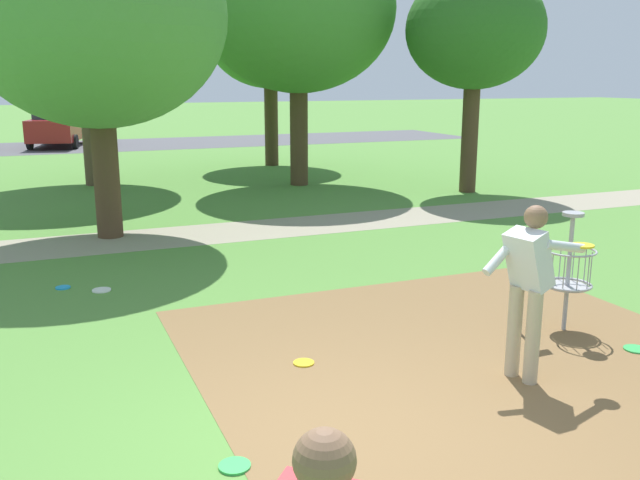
{
  "coord_description": "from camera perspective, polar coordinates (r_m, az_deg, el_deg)",
  "views": [
    {
      "loc": [
        -2.03,
        -4.49,
        2.85
      ],
      "look_at": [
        0.98,
        2.77,
        1.0
      ],
      "focal_mm": 38.65,
      "sensor_mm": 36.0,
      "label": 1
    }
  ],
  "objects": [
    {
      "name": "ground_plane",
      "position": [
        5.69,
        1.63,
        -16.79
      ],
      "size": [
        160.0,
        160.0,
        0.0
      ],
      "primitive_type": "plane",
      "color": "#518438"
    },
    {
      "name": "dirt_tee_pad",
      "position": [
        7.57,
        11.43,
        -9.13
      ],
      "size": [
        5.53,
        5.13,
        0.01
      ],
      "primitive_type": "cube",
      "color": "brown",
      "rests_on": "ground"
    },
    {
      "name": "disc_golf_basket",
      "position": [
        8.3,
        19.55,
        -2.16
      ],
      "size": [
        0.98,
        0.58,
        1.39
      ],
      "color": "#9E9EA3",
      "rests_on": "ground"
    },
    {
      "name": "player_foreground_watching",
      "position": [
        6.78,
        16.89,
        -3.3
      ],
      "size": [
        1.16,
        0.43,
        1.71
      ],
      "color": "tan",
      "rests_on": "ground"
    },
    {
      "name": "frisbee_near_basket",
      "position": [
        8.23,
        24.67,
        -8.22
      ],
      "size": [
        0.25,
        0.25,
        0.02
      ],
      "primitive_type": "cylinder",
      "color": "green",
      "rests_on": "ground"
    },
    {
      "name": "frisbee_by_tee",
      "position": [
        9.96,
        -17.64,
        -3.97
      ],
      "size": [
        0.25,
        0.25,
        0.02
      ],
      "primitive_type": "cylinder",
      "color": "white",
      "rests_on": "ground"
    },
    {
      "name": "frisbee_mid_grass",
      "position": [
        5.48,
        -7.08,
        -18.07
      ],
      "size": [
        0.25,
        0.25,
        0.02
      ],
      "primitive_type": "cylinder",
      "color": "green",
      "rests_on": "ground"
    },
    {
      "name": "frisbee_far_right",
      "position": [
        7.16,
        -1.36,
        -10.14
      ],
      "size": [
        0.22,
        0.22,
        0.02
      ],
      "primitive_type": "cylinder",
      "color": "gold",
      "rests_on": "ground"
    },
    {
      "name": "frisbee_scattered_a",
      "position": [
        10.26,
        -20.52,
        -3.7
      ],
      "size": [
        0.2,
        0.2,
        0.02
      ],
      "primitive_type": "cylinder",
      "color": "#1E93DB",
      "rests_on": "ground"
    },
    {
      "name": "tree_near_left",
      "position": [
        18.88,
        -1.83,
        18.57
      ],
      "size": [
        5.11,
        5.11,
        6.8
      ],
      "color": "#4C3823",
      "rests_on": "ground"
    },
    {
      "name": "tree_near_right",
      "position": [
        18.03,
        12.71,
        16.53
      ],
      "size": [
        3.4,
        3.4,
        5.46
      ],
      "color": "#4C3823",
      "rests_on": "ground"
    },
    {
      "name": "tree_mid_left",
      "position": [
        13.03,
        -18.13,
        17.2
      ],
      "size": [
        4.54,
        4.54,
        5.84
      ],
      "color": "#4C3823",
      "rests_on": "ground"
    },
    {
      "name": "tree_far_left",
      "position": [
        23.26,
        -4.17,
        16.71
      ],
      "size": [
        4.18,
        4.18,
        6.08
      ],
      "color": "#4C3823",
      "rests_on": "ground"
    },
    {
      "name": "parking_lot_strip",
      "position": [
        31.65,
        -18.92,
        7.37
      ],
      "size": [
        36.0,
        6.0,
        0.01
      ],
      "primitive_type": "cube",
      "color": "#4C4C51",
      "rests_on": "ground"
    },
    {
      "name": "parked_car_center_left",
      "position": [
        31.88,
        -20.85,
        8.91
      ],
      "size": [
        2.78,
        4.51,
        1.84
      ],
      "color": "maroon",
      "rests_on": "ground"
    },
    {
      "name": "gravel_path",
      "position": [
        12.96,
        -12.95,
        0.2
      ],
      "size": [
        40.0,
        1.74,
        0.0
      ],
      "primitive_type": "cube",
      "color": "gray",
      "rests_on": "ground"
    }
  ]
}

